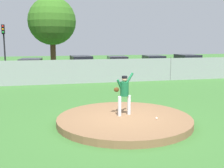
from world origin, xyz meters
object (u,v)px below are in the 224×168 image
(parked_car_teal, at_px, (153,65))
(traffic_cone_orange, at_px, (162,68))
(parked_car_slate, at_px, (187,64))
(parked_car_charcoal, at_px, (81,66))
(parked_car_burgundy, at_px, (117,66))
(traffic_light_near, at_px, (4,40))
(parked_car_red, at_px, (31,68))
(baseball, at_px, (156,118))
(pitcher_youth, at_px, (124,91))

(parked_car_teal, bearing_deg, traffic_cone_orange, 51.16)
(parked_car_slate, xyz_separation_m, parked_car_charcoal, (-10.25, -0.18, 0.00))
(parked_car_burgundy, xyz_separation_m, traffic_light_near, (-10.13, 4.01, 2.33))
(parked_car_teal, height_order, traffic_light_near, traffic_light_near)
(parked_car_red, height_order, parked_car_slate, parked_car_slate)
(baseball, bearing_deg, parked_car_red, 109.04)
(parked_car_red, xyz_separation_m, parked_car_slate, (14.48, 0.03, 0.07))
(parked_car_burgundy, relative_size, parked_car_charcoal, 0.96)
(pitcher_youth, bearing_deg, parked_car_teal, 64.33)
(traffic_cone_orange, bearing_deg, parked_car_teal, -128.84)
(pitcher_youth, height_order, baseball, pitcher_youth)
(baseball, height_order, parked_car_slate, parked_car_slate)
(parked_car_burgundy, relative_size, parked_car_teal, 0.99)
(parked_car_charcoal, xyz_separation_m, traffic_light_near, (-6.84, 4.17, 2.30))
(traffic_cone_orange, xyz_separation_m, traffic_light_near, (-15.37, 1.88, 2.87))
(pitcher_youth, bearing_deg, parked_car_slate, 54.16)
(parked_car_burgundy, xyz_separation_m, parked_car_teal, (3.46, -0.09, 0.00))
(pitcher_youth, xyz_separation_m, traffic_cone_orange, (8.58, 16.36, -0.93))
(parked_car_burgundy, distance_m, parked_car_slate, 6.96)
(pitcher_youth, distance_m, parked_car_slate, 17.59)
(parked_car_slate, distance_m, traffic_light_near, 17.70)
(parked_car_slate, height_order, parked_car_charcoal, parked_car_charcoal)
(pitcher_youth, xyz_separation_m, parked_car_teal, (6.80, 14.15, -0.39))
(parked_car_slate, bearing_deg, parked_car_teal, -178.24)
(parked_car_red, bearing_deg, pitcher_youth, -73.61)
(parked_car_slate, relative_size, traffic_light_near, 1.03)
(parked_car_charcoal, bearing_deg, parked_car_burgundy, 2.75)
(baseball, bearing_deg, parked_car_teal, 68.82)
(baseball, bearing_deg, traffic_cone_orange, 66.19)
(pitcher_youth, relative_size, baseball, 22.14)
(pitcher_youth, height_order, parked_car_red, pitcher_youth)
(parked_car_charcoal, height_order, traffic_light_near, traffic_light_near)
(traffic_light_near, bearing_deg, parked_car_burgundy, -21.59)
(baseball, xyz_separation_m, parked_car_teal, (5.79, 14.95, 0.51))
(parked_car_teal, bearing_deg, parked_car_slate, 1.76)
(parked_car_slate, bearing_deg, traffic_cone_orange, 129.23)
(parked_car_slate, bearing_deg, parked_car_red, -179.89)
(pitcher_youth, bearing_deg, parked_car_charcoal, 89.81)
(pitcher_youth, relative_size, traffic_cone_orange, 2.98)
(parked_car_teal, bearing_deg, parked_car_red, 179.58)
(pitcher_youth, bearing_deg, parked_car_burgundy, 76.80)
(baseball, bearing_deg, parked_car_burgundy, 81.19)
(parked_car_red, height_order, parked_car_burgundy, parked_car_burgundy)
(baseball, relative_size, parked_car_burgundy, 0.02)
(parked_car_burgundy, relative_size, traffic_cone_orange, 7.59)
(pitcher_youth, bearing_deg, traffic_cone_orange, 62.33)
(parked_car_red, bearing_deg, parked_car_burgundy, 0.05)
(pitcher_youth, xyz_separation_m, parked_car_slate, (10.30, 14.25, -0.36))
(parked_car_red, bearing_deg, baseball, -70.96)
(baseball, height_order, traffic_cone_orange, traffic_cone_orange)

